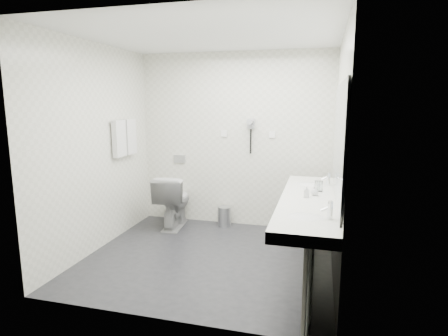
# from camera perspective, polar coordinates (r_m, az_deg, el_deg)

# --- Properties ---
(floor) EXTENTS (2.80, 2.80, 0.00)m
(floor) POSITION_cam_1_polar(r_m,az_deg,el_deg) (4.48, -2.42, -13.60)
(floor) COLOR #242429
(floor) RESTS_ON ground
(ceiling) EXTENTS (2.80, 2.80, 0.00)m
(ceiling) POSITION_cam_1_polar(r_m,az_deg,el_deg) (4.16, -2.69, 19.81)
(ceiling) COLOR white
(ceiling) RESTS_ON wall_back
(wall_back) EXTENTS (2.80, 0.00, 2.80)m
(wall_back) POSITION_cam_1_polar(r_m,az_deg,el_deg) (5.38, 1.59, 4.25)
(wall_back) COLOR silver
(wall_back) RESTS_ON floor
(wall_front) EXTENTS (2.80, 0.00, 2.80)m
(wall_front) POSITION_cam_1_polar(r_m,az_deg,el_deg) (2.94, -10.13, -0.83)
(wall_front) COLOR silver
(wall_front) RESTS_ON floor
(wall_left) EXTENTS (0.00, 2.60, 2.60)m
(wall_left) POSITION_cam_1_polar(r_m,az_deg,el_deg) (4.74, -18.93, 2.91)
(wall_left) COLOR silver
(wall_left) RESTS_ON floor
(wall_right) EXTENTS (0.00, 2.60, 2.60)m
(wall_right) POSITION_cam_1_polar(r_m,az_deg,el_deg) (3.95, 17.22, 1.67)
(wall_right) COLOR silver
(wall_right) RESTS_ON floor
(vanity_counter) EXTENTS (0.55, 2.20, 0.10)m
(vanity_counter) POSITION_cam_1_polar(r_m,az_deg,el_deg) (3.84, 12.87, -5.21)
(vanity_counter) COLOR white
(vanity_counter) RESTS_ON floor
(vanity_panel) EXTENTS (0.03, 2.15, 0.75)m
(vanity_panel) POSITION_cam_1_polar(r_m,az_deg,el_deg) (3.98, 13.00, -11.15)
(vanity_panel) COLOR gray
(vanity_panel) RESTS_ON floor
(vanity_post_near) EXTENTS (0.06, 0.06, 0.75)m
(vanity_post_near) POSITION_cam_1_polar(r_m,az_deg,el_deg) (3.03, 12.86, -18.23)
(vanity_post_near) COLOR silver
(vanity_post_near) RESTS_ON floor
(vanity_post_far) EXTENTS (0.06, 0.06, 0.75)m
(vanity_post_far) POSITION_cam_1_polar(r_m,az_deg,el_deg) (4.96, 13.77, -6.87)
(vanity_post_far) COLOR silver
(vanity_post_far) RESTS_ON floor
(mirror) EXTENTS (0.02, 2.20, 1.05)m
(mirror) POSITION_cam_1_polar(r_m,az_deg,el_deg) (3.73, 17.27, 4.29)
(mirror) COLOR #B2BCC6
(mirror) RESTS_ON wall_right
(basin_near) EXTENTS (0.40, 0.31, 0.05)m
(basin_near) POSITION_cam_1_polar(r_m,az_deg,el_deg) (3.21, 12.46, -7.61)
(basin_near) COLOR white
(basin_near) RESTS_ON vanity_counter
(basin_far) EXTENTS (0.40, 0.31, 0.05)m
(basin_far) POSITION_cam_1_polar(r_m,az_deg,el_deg) (4.47, 13.20, -2.62)
(basin_far) COLOR white
(basin_far) RESTS_ON vanity_counter
(faucet_near) EXTENTS (0.04, 0.04, 0.15)m
(faucet_near) POSITION_cam_1_polar(r_m,az_deg,el_deg) (3.18, 16.05, -6.23)
(faucet_near) COLOR silver
(faucet_near) RESTS_ON vanity_counter
(faucet_far) EXTENTS (0.04, 0.04, 0.15)m
(faucet_far) POSITION_cam_1_polar(r_m,az_deg,el_deg) (4.45, 15.76, -1.61)
(faucet_far) COLOR silver
(faucet_far) RESTS_ON vanity_counter
(soap_bottle_a) EXTENTS (0.06, 0.06, 0.12)m
(soap_bottle_a) POSITION_cam_1_polar(r_m,az_deg,el_deg) (3.83, 12.61, -3.58)
(soap_bottle_a) COLOR beige
(soap_bottle_a) RESTS_ON vanity_counter
(soap_bottle_b) EXTENTS (0.11, 0.11, 0.10)m
(soap_bottle_b) POSITION_cam_1_polar(r_m,az_deg,el_deg) (3.93, 13.79, -3.43)
(soap_bottle_b) COLOR beige
(soap_bottle_b) RESTS_ON vanity_counter
(glass_left) EXTENTS (0.07, 0.07, 0.11)m
(glass_left) POSITION_cam_1_polar(r_m,az_deg,el_deg) (4.12, 14.55, -2.73)
(glass_left) COLOR silver
(glass_left) RESTS_ON vanity_counter
(glass_right) EXTENTS (0.06, 0.06, 0.11)m
(glass_right) POSITION_cam_1_polar(r_m,az_deg,el_deg) (4.15, 14.17, -2.67)
(glass_right) COLOR silver
(glass_right) RESTS_ON vanity_counter
(toilet) EXTENTS (0.51, 0.81, 0.77)m
(toilet) POSITION_cam_1_polar(r_m,az_deg,el_deg) (5.44, -7.81, -5.01)
(toilet) COLOR white
(toilet) RESTS_ON floor
(flush_plate) EXTENTS (0.18, 0.02, 0.12)m
(flush_plate) POSITION_cam_1_polar(r_m,az_deg,el_deg) (5.66, -6.87, 1.41)
(flush_plate) COLOR #B2B5BA
(flush_plate) RESTS_ON wall_back
(pedal_bin) EXTENTS (0.23, 0.23, 0.28)m
(pedal_bin) POSITION_cam_1_polar(r_m,az_deg,el_deg) (5.49, 0.09, -7.52)
(pedal_bin) COLOR #B2B5BA
(pedal_bin) RESTS_ON floor
(bin_lid) EXTENTS (0.20, 0.20, 0.02)m
(bin_lid) POSITION_cam_1_polar(r_m,az_deg,el_deg) (5.44, 0.09, -6.06)
(bin_lid) COLOR #B2B5BA
(bin_lid) RESTS_ON pedal_bin
(towel_rail) EXTENTS (0.02, 0.62, 0.02)m
(towel_rail) POSITION_cam_1_polar(r_m,az_deg,el_deg) (5.16, -15.27, 6.99)
(towel_rail) COLOR silver
(towel_rail) RESTS_ON wall_left
(towel_near) EXTENTS (0.07, 0.24, 0.48)m
(towel_near) POSITION_cam_1_polar(r_m,az_deg,el_deg) (5.05, -15.84, 4.40)
(towel_near) COLOR white
(towel_near) RESTS_ON towel_rail
(towel_far) EXTENTS (0.07, 0.24, 0.48)m
(towel_far) POSITION_cam_1_polar(r_m,az_deg,el_deg) (5.29, -14.30, 4.71)
(towel_far) COLOR white
(towel_far) RESTS_ON towel_rail
(dryer_cradle) EXTENTS (0.10, 0.04, 0.14)m
(dryer_cradle) POSITION_cam_1_polar(r_m,az_deg,el_deg) (5.28, 4.19, 6.84)
(dryer_cradle) COLOR #9C9DA1
(dryer_cradle) RESTS_ON wall_back
(dryer_barrel) EXTENTS (0.08, 0.14, 0.08)m
(dryer_barrel) POSITION_cam_1_polar(r_m,az_deg,el_deg) (5.21, 4.05, 7.13)
(dryer_barrel) COLOR #9C9DA1
(dryer_barrel) RESTS_ON dryer_cradle
(dryer_cord) EXTENTS (0.02, 0.02, 0.35)m
(dryer_cord) POSITION_cam_1_polar(r_m,az_deg,el_deg) (5.29, 4.13, 4.12)
(dryer_cord) COLOR black
(dryer_cord) RESTS_ON dryer_cradle
(switch_plate_a) EXTENTS (0.09, 0.02, 0.09)m
(switch_plate_a) POSITION_cam_1_polar(r_m,az_deg,el_deg) (5.40, 0.01, 5.34)
(switch_plate_a) COLOR white
(switch_plate_a) RESTS_ON wall_back
(switch_plate_b) EXTENTS (0.09, 0.02, 0.09)m
(switch_plate_b) POSITION_cam_1_polar(r_m,az_deg,el_deg) (5.26, 7.43, 5.13)
(switch_plate_b) COLOR white
(switch_plate_b) RESTS_ON wall_back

